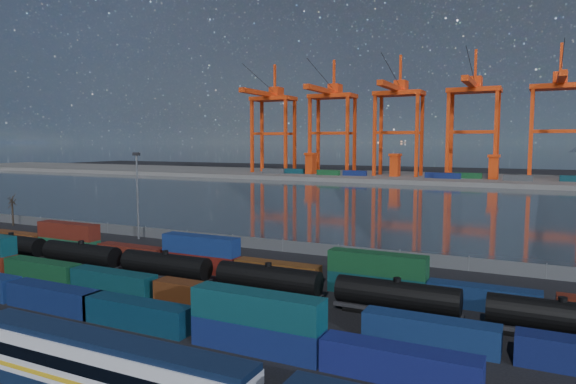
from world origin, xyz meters
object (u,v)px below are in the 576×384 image
at_px(tanker_string, 329,288).
at_px(gantry_cranes, 435,102).
at_px(passenger_train, 105,372).
at_px(bare_tree, 12,210).

bearing_deg(tanker_string, gantry_cranes, 97.23).
xyz_separation_m(passenger_train, bare_tree, (-78.38, 49.29, 0.94)).
bearing_deg(tanker_string, passenger_train, -101.78).
height_order(tanker_string, bare_tree, bare_tree).
relative_size(passenger_train, tanker_string, 0.62).
distance_m(passenger_train, bare_tree, 92.60).
bearing_deg(gantry_cranes, bare_tree, -108.36).
xyz_separation_m(passenger_train, tanker_string, (5.76, 27.60, -0.42)).
distance_m(tanker_string, gantry_cranes, 203.80).
xyz_separation_m(bare_tree, gantry_cranes, (58.88, 177.39, 34.18)).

